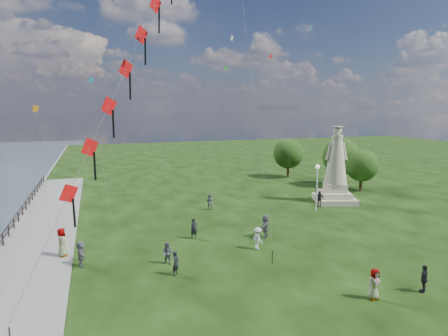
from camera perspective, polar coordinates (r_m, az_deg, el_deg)
name	(u,v)px	position (r m, az deg, el deg)	size (l,w,h in m)	color
waterfront	(12,262)	(28.54, -29.60, -12.32)	(200.00, 200.00, 1.51)	#384654
statue	(336,174)	(40.65, 16.65, -0.87)	(4.98, 4.98, 7.95)	beige
lamppost	(317,177)	(36.56, 14.01, -1.41)	(0.42, 0.42, 4.54)	silver
tree_row	(326,158)	(49.95, 15.35, 1.54)	(7.92, 14.67, 6.04)	#382314
person_0	(176,263)	(22.97, -7.36, -14.19)	(0.53, 0.35, 1.46)	black
person_1	(167,253)	(24.47, -8.61, -12.73)	(0.71, 0.44, 1.45)	#595960
person_2	(258,238)	(26.70, 5.16, -10.62)	(1.02, 0.52, 1.57)	silver
person_3	(424,279)	(23.46, 28.19, -14.64)	(0.90, 0.46, 1.54)	black
person_4	(374,284)	(21.63, 21.92, -16.08)	(0.80, 0.49, 1.65)	#595960
person_5	(81,254)	(25.53, -20.97, -12.09)	(1.52, 0.65, 1.63)	#595960
person_6	(194,228)	(28.74, -4.60, -9.16)	(0.57, 0.38, 1.58)	black
person_7	(209,202)	(36.55, -2.26, -5.18)	(0.74, 0.46, 1.52)	#595960
person_9	(319,199)	(38.67, 14.32, -4.59)	(0.95, 0.48, 1.62)	black
person_10	(62,244)	(27.34, -23.45, -10.52)	(0.93, 0.57, 1.91)	#595960
person_11	(265,226)	(28.99, 6.31, -8.80)	(1.66, 0.72, 1.79)	#595960
red_kite_train	(125,75)	(22.00, -14.90, 13.52)	(9.20, 9.35, 18.63)	black
small_kites	(203,64)	(41.94, -3.20, 15.49)	(28.68, 17.13, 28.70)	teal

